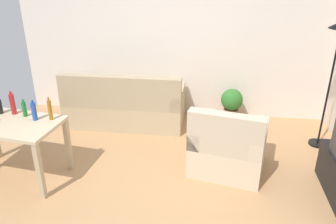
{
  "coord_description": "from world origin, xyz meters",
  "views": [
    {
      "loc": [
        0.6,
        -3.47,
        2.58
      ],
      "look_at": [
        0.1,
        0.5,
        0.75
      ],
      "focal_mm": 36.98,
      "sensor_mm": 36.0,
      "label": 1
    }
  ],
  "objects": [
    {
      "name": "bottle_red",
      "position": [
        -1.8,
        0.19,
        0.89
      ],
      "size": [
        0.06,
        0.06,
        0.3
      ],
      "color": "#AD2323",
      "rests_on": "desk"
    },
    {
      "name": "ground_plane",
      "position": [
        0.0,
        0.0,
        -0.01
      ],
      "size": [
        5.2,
        4.4,
        0.02
      ],
      "primitive_type": "cube",
      "color": "tan"
    },
    {
      "name": "desk",
      "position": [
        -1.75,
        -0.04,
        0.65
      ],
      "size": [
        1.29,
        0.86,
        0.76
      ],
      "rotation": [
        0.0,
        0.0,
        -0.14
      ],
      "color": "#C6B28E",
      "rests_on": "ground_plane"
    },
    {
      "name": "wall_rear",
      "position": [
        0.0,
        2.2,
        1.35
      ],
      "size": [
        5.2,
        0.1,
        2.7
      ],
      "primitive_type": "cube",
      "color": "silver",
      "rests_on": "ground_plane"
    },
    {
      "name": "couch",
      "position": [
        -0.75,
        1.59,
        0.31
      ],
      "size": [
        1.9,
        0.84,
        0.92
      ],
      "rotation": [
        0.0,
        0.0,
        3.14
      ],
      "color": "tan",
      "rests_on": "ground_plane"
    },
    {
      "name": "bottle_amber",
      "position": [
        -1.27,
        0.09,
        0.89
      ],
      "size": [
        0.05,
        0.05,
        0.29
      ],
      "color": "#9E6019",
      "rests_on": "desk"
    },
    {
      "name": "potted_plant",
      "position": [
        0.99,
        1.9,
        0.33
      ],
      "size": [
        0.36,
        0.36,
        0.57
      ],
      "color": "brown",
      "rests_on": "ground_plane"
    },
    {
      "name": "armchair",
      "position": [
        0.88,
        0.43,
        0.32
      ],
      "size": [
        1.06,
        1.01,
        0.92
      ],
      "rotation": [
        0.0,
        0.0,
        2.93
      ],
      "color": "beige",
      "rests_on": "ground_plane"
    },
    {
      "name": "bottle_green",
      "position": [
        -1.63,
        0.14,
        0.86
      ],
      "size": [
        0.05,
        0.05,
        0.23
      ],
      "color": "#1E722D",
      "rests_on": "desk"
    },
    {
      "name": "bottle_blue",
      "position": [
        -1.46,
        0.05,
        0.87
      ],
      "size": [
        0.06,
        0.06,
        0.26
      ],
      "color": "#2347A3",
      "rests_on": "desk"
    }
  ]
}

